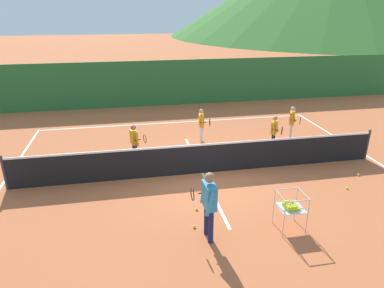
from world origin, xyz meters
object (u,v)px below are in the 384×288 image
instructor (209,200)px  tennis_net (203,158)px  tennis_ball_2 (194,226)px  tennis_ball_5 (197,209)px  tennis_ball_1 (358,175)px  student_2 (274,129)px  tennis_ball_6 (347,188)px  student_1 (202,122)px  student_0 (135,140)px  ball_cart (291,206)px  student_3 (292,120)px

instructor → tennis_net: bearing=79.8°
instructor → tennis_ball_2: bearing=118.4°
instructor → tennis_ball_2: instructor is taller
tennis_net → tennis_ball_5: 2.19m
instructor → tennis_ball_1: (5.24, 2.11, -0.94)m
student_2 → tennis_ball_6: (0.90, -3.18, -0.73)m
student_2 → tennis_ball_6: 3.38m
instructor → student_1: 5.98m
student_0 → tennis_ball_6: student_0 is taller
instructor → ball_cart: bearing=0.0°
student_0 → instructor: bearing=-72.3°
instructor → student_0: size_ratio=1.26×
tennis_net → tennis_ball_6: tennis_net is taller
student_2 → student_3: (1.10, 0.87, 0.02)m
instructor → tennis_ball_5: 1.48m
student_2 → student_1: bearing=151.9°
instructor → tennis_ball_2: size_ratio=23.90×
student_3 → tennis_ball_1: student_3 is taller
student_0 → tennis_ball_2: 4.29m
ball_cart → tennis_ball_2: ball_cart is taller
instructor → ball_cart: 1.96m
tennis_net → student_3: size_ratio=8.75×
tennis_net → student_1: student_1 is taller
student_3 → ball_cart: 6.09m
student_0 → student_1: bearing=28.7°
tennis_net → student_2: 3.26m
student_2 → tennis_ball_5: 4.99m
student_0 → student_1: 2.91m
student_3 → tennis_ball_2: bearing=-133.8°
student_1 → ball_cart: (0.80, -5.87, -0.17)m
student_0 → tennis_ball_5: (1.40, -3.33, -0.74)m
student_0 → tennis_ball_2: (1.20, -4.05, -0.74)m
instructor → student_1: (1.12, 5.87, -0.20)m
ball_cart → tennis_ball_5: size_ratio=13.22×
student_0 → tennis_ball_5: 3.69m
tennis_net → instructor: size_ratio=7.01×
instructor → tennis_ball_6: bearing=17.9°
tennis_ball_5 → student_0: bearing=112.8°
tennis_ball_1 → tennis_ball_6: 1.08m
tennis_ball_1 → tennis_ball_5: size_ratio=1.00×
tennis_ball_2 → student_3: bearing=46.2°
tennis_ball_5 → tennis_ball_6: same height
student_0 → ball_cart: size_ratio=1.43×
student_1 → student_3: student_3 is taller
tennis_ball_6 → tennis_ball_2: bearing=-167.8°
student_3 → student_1: bearing=173.4°
student_1 → tennis_ball_1: size_ratio=18.84×
student_1 → tennis_ball_5: size_ratio=18.84×
student_0 → student_3: student_3 is taller
tennis_ball_1 → student_0: bearing=160.5°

